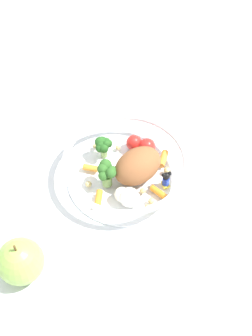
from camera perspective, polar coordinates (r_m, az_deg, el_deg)
ground_plane at (r=0.81m, az=-0.78°, el=-2.08°), size 2.40×2.40×0.00m
food_container at (r=0.79m, az=0.31°, el=-0.03°), size 0.22×0.22×0.07m
loose_apple at (r=0.71m, az=-13.27°, el=-11.47°), size 0.07×0.07×0.09m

